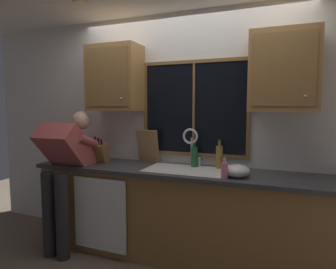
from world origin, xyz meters
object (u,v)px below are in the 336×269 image
Objects in this scene: mixing_bowl at (237,171)px; knife_block at (102,153)px; person_standing at (66,164)px; bottle_green_glass at (194,156)px; cutting_board at (148,146)px; bottle_tall_clear at (219,156)px; soap_dispenser at (224,170)px.

knife_block is at bearing 175.91° from mixing_bowl.
person_standing is 6.38× the size of mixing_bowl.
person_standing is 5.53× the size of bottle_green_glass.
bottle_green_glass is (-0.47, 0.27, 0.06)m from mixing_bowl.
knife_block is 1.19× the size of bottle_green_glass.
cutting_board is 0.81m from bottle_tall_clear.
soap_dispenser is at bearing -72.73° from bottle_tall_clear.
person_standing reaches higher than mixing_bowl.
person_standing is 3.98× the size of cutting_board.
knife_block is at bearing 47.75° from person_standing.
mixing_bowl is (1.75, 0.18, 0.03)m from person_standing.
soap_dispenser is at bearing -128.74° from mixing_bowl.
mixing_bowl is at bearing 5.74° from person_standing.
cutting_board is at bearing 175.42° from bottle_green_glass.
person_standing is at bearing -174.26° from mixing_bowl.
mixing_bowl is 0.87× the size of bottle_green_glass.
mixing_bowl is at bearing -30.08° from bottle_green_glass.
knife_block reaches higher than soap_dispenser.
bottle_green_glass is (-0.38, 0.39, 0.04)m from soap_dispenser.
knife_block is 0.86× the size of cutting_board.
person_standing is 7.75× the size of soap_dispenser.
soap_dispenser is at bearing -45.13° from bottle_green_glass.
person_standing is at bearing -162.99° from bottle_tall_clear.
bottle_green_glass is at bearing 149.92° from mixing_bowl.
person_standing is 1.36m from bottle_green_glass.
knife_block is 1.29m from bottle_tall_clear.
cutting_board is 1.95× the size of soap_dispenser.
knife_block is at bearing 171.17° from soap_dispenser.
knife_block is 1.67× the size of soap_dispenser.
person_standing is 0.39m from knife_block.
knife_block is at bearing -155.81° from cutting_board.
cutting_board is 0.56m from bottle_green_glass.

